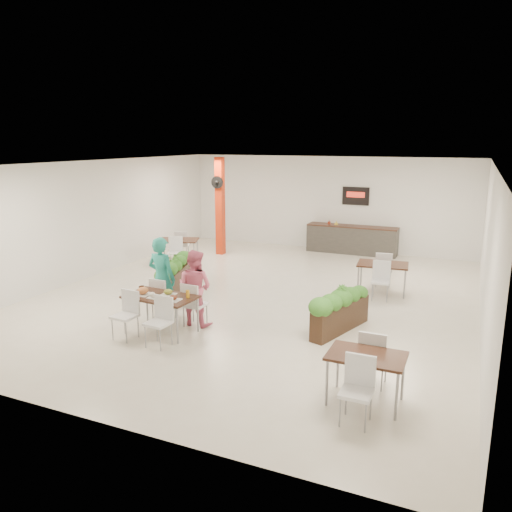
{
  "coord_description": "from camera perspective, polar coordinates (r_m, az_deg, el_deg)",
  "views": [
    {
      "loc": [
        4.65,
        -10.71,
        3.73
      ],
      "look_at": [
        0.11,
        -0.36,
        1.1
      ],
      "focal_mm": 35.0,
      "sensor_mm": 36.0,
      "label": 1
    }
  ],
  "objects": [
    {
      "name": "red_column",
      "position": [
        16.53,
        -4.14,
        5.82
      ],
      "size": [
        0.4,
        0.41,
        3.2
      ],
      "color": "red",
      "rests_on": "ground"
    },
    {
      "name": "ground",
      "position": [
        12.26,
        0.18,
        -4.62
      ],
      "size": [
        12.0,
        12.0,
        0.0
      ],
      "primitive_type": "plane",
      "color": "beige",
      "rests_on": "ground"
    },
    {
      "name": "diner_man",
      "position": [
        10.69,
        -10.71,
        -2.54
      ],
      "size": [
        0.68,
        0.47,
        1.78
      ],
      "primitive_type": "imported",
      "rotation": [
        0.0,
        0.0,
        3.07
      ],
      "color": "teal",
      "rests_on": "ground"
    },
    {
      "name": "room_shell",
      "position": [
        11.8,
        0.19,
        4.71
      ],
      "size": [
        10.1,
        12.1,
        3.22
      ],
      "color": "white",
      "rests_on": "ground"
    },
    {
      "name": "diner_woman",
      "position": [
        10.3,
        -7.0,
        -3.6
      ],
      "size": [
        0.8,
        0.65,
        1.58
      ],
      "primitive_type": "imported",
      "rotation": [
        0.0,
        0.0,
        3.07
      ],
      "color": "#E96788",
      "rests_on": "ground"
    },
    {
      "name": "planter_left",
      "position": [
        12.23,
        -9.3,
        -2.24
      ],
      "size": [
        0.88,
        2.06,
        1.11
      ],
      "rotation": [
        0.0,
        0.0,
        1.85
      ],
      "color": "black",
      "rests_on": "ground"
    },
    {
      "name": "side_table_c",
      "position": [
        7.47,
        12.48,
        -11.9
      ],
      "size": [
        1.09,
        1.62,
        0.92
      ],
      "rotation": [
        0.0,
        0.0,
        -0.0
      ],
      "color": "black",
      "rests_on": "ground"
    },
    {
      "name": "planter_right",
      "position": [
        10.08,
        9.66,
        -5.84
      ],
      "size": [
        0.83,
        1.78,
        0.96
      ],
      "rotation": [
        0.0,
        0.0,
        1.27
      ],
      "color": "black",
      "rests_on": "ground"
    },
    {
      "name": "side_table_a",
      "position": [
        15.55,
        -8.85,
        1.45
      ],
      "size": [
        1.39,
        1.66,
        0.92
      ],
      "rotation": [
        0.0,
        0.0,
        0.37
      ],
      "color": "black",
      "rests_on": "ground"
    },
    {
      "name": "service_counter",
      "position": [
        17.07,
        10.89,
        1.94
      ],
      "size": [
        3.0,
        0.64,
        2.2
      ],
      "color": "#322F2C",
      "rests_on": "ground"
    },
    {
      "name": "main_table",
      "position": [
        10.03,
        -10.9,
        -5.11
      ],
      "size": [
        1.45,
        1.7,
        0.92
      ],
      "rotation": [
        0.0,
        0.0,
        -0.07
      ],
      "color": "black",
      "rests_on": "ground"
    },
    {
      "name": "side_table_b",
      "position": [
        12.76,
        14.27,
        -1.36
      ],
      "size": [
        1.3,
        1.66,
        0.92
      ],
      "rotation": [
        0.0,
        0.0,
        0.11
      ],
      "color": "black",
      "rests_on": "ground"
    }
  ]
}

